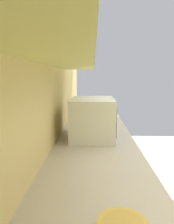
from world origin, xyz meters
The scene contains 3 objects.
wall_back centered at (0.00, 1.64, 1.36)m, with size 4.26×0.12×2.71m, color #E6C677.
oven_range centered at (1.61, 1.28, 0.46)m, with size 0.69×0.62×1.06m.
microwave centered at (0.16, 1.29, 1.05)m, with size 0.49×0.36×0.33m.
Camera 1 is at (-1.58, 1.28, 1.39)m, focal length 33.65 mm.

